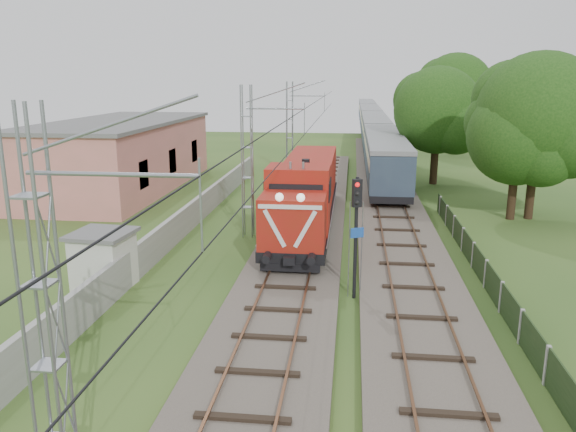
# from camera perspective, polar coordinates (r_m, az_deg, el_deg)

# --- Properties ---
(ground) EXTENTS (140.00, 140.00, 0.00)m
(ground) POSITION_cam_1_polar(r_m,az_deg,el_deg) (18.95, -1.65, -12.28)
(ground) COLOR #2C4E1D
(ground) RESTS_ON ground
(track_main) EXTENTS (4.20, 70.00, 0.45)m
(track_main) POSITION_cam_1_polar(r_m,az_deg,el_deg) (25.31, 0.61, -4.94)
(track_main) COLOR #6B6054
(track_main) RESTS_ON ground
(track_side) EXTENTS (4.20, 80.00, 0.45)m
(track_side) POSITION_cam_1_polar(r_m,az_deg,el_deg) (37.80, 10.24, 1.21)
(track_side) COLOR #6B6054
(track_side) RESTS_ON ground
(catenary) EXTENTS (3.31, 70.00, 8.00)m
(catenary) POSITION_cam_1_polar(r_m,az_deg,el_deg) (29.64, -4.06, 5.52)
(catenary) COLOR gray
(catenary) RESTS_ON ground
(boundary_wall) EXTENTS (0.25, 40.00, 1.50)m
(boundary_wall) POSITION_cam_1_polar(r_m,az_deg,el_deg) (31.13, -10.40, -0.46)
(boundary_wall) COLOR #9E9E99
(boundary_wall) RESTS_ON ground
(station_building) EXTENTS (8.40, 20.40, 5.22)m
(station_building) POSITION_cam_1_polar(r_m,az_deg,el_deg) (44.77, -16.56, 6.01)
(station_building) COLOR #DC7C76
(station_building) RESTS_ON ground
(fence) EXTENTS (0.12, 32.00, 1.20)m
(fence) POSITION_cam_1_polar(r_m,az_deg,el_deg) (22.00, 20.85, -7.71)
(fence) COLOR black
(fence) RESTS_ON ground
(locomotive) EXTENTS (2.92, 16.66, 4.23)m
(locomotive) POSITION_cam_1_polar(r_m,az_deg,el_deg) (31.01, 1.86, 2.44)
(locomotive) COLOR black
(locomotive) RESTS_ON ground
(coach_rake) EXTENTS (2.86, 85.46, 3.31)m
(coach_rake) POSITION_cam_1_polar(r_m,az_deg,el_deg) (77.74, 8.52, 9.39)
(coach_rake) COLOR black
(coach_rake) RESTS_ON ground
(signal_post) EXTENTS (0.50, 0.41, 4.78)m
(signal_post) POSITION_cam_1_polar(r_m,az_deg,el_deg) (21.15, 6.96, -0.09)
(signal_post) COLOR black
(signal_post) RESTS_ON ground
(relay_hut) EXTENTS (2.49, 2.49, 2.37)m
(relay_hut) POSITION_cam_1_polar(r_m,az_deg,el_deg) (23.91, -18.23, -4.25)
(relay_hut) COLOR beige
(relay_hut) RESTS_ON ground
(tree_a) EXTENTS (6.17, 5.87, 8.00)m
(tree_a) POSITION_cam_1_polar(r_m,az_deg,el_deg) (35.78, 22.45, 7.48)
(tree_a) COLOR #382817
(tree_a) RESTS_ON ground
(tree_b) EXTENTS (7.62, 7.26, 9.88)m
(tree_b) POSITION_cam_1_polar(r_m,az_deg,el_deg) (36.24, 24.27, 9.25)
(tree_b) COLOR #382817
(tree_b) RESTS_ON ground
(tree_c) EXTENTS (7.13, 6.79, 9.24)m
(tree_c) POSITION_cam_1_polar(r_m,az_deg,el_deg) (46.10, 15.05, 10.23)
(tree_c) COLOR #382817
(tree_c) RESTS_ON ground
(tree_d) EXTENTS (8.46, 8.06, 10.96)m
(tree_d) POSITION_cam_1_polar(r_m,az_deg,el_deg) (65.31, 16.72, 12.04)
(tree_d) COLOR #382817
(tree_d) RESTS_ON ground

